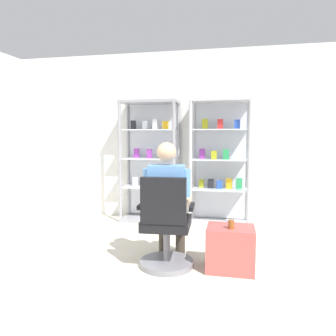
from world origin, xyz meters
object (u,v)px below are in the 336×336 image
Objects in this scene: display_cabinet_left at (151,160)px; seated_shopkeeper at (168,197)px; display_cabinet_right at (220,162)px; office_chair at (166,231)px; tea_glass at (231,224)px; storage_crate at (230,248)px.

display_cabinet_left is 1.47× the size of seated_shopkeeper.
seated_shopkeeper is (-0.46, -1.69, -0.25)m from display_cabinet_right.
seated_shopkeeper reaches higher than office_chair.
display_cabinet_right reaches higher than seated_shopkeeper.
tea_glass is (0.65, 0.04, 0.09)m from office_chair.
display_cabinet_left is at bearing 125.64° from tea_glass.
tea_glass is at bearing -10.83° from seated_shopkeeper.
tea_glass is at bearing -83.62° from display_cabinet_right.
display_cabinet_left is 1.83m from seated_shopkeeper.
seated_shopkeeper is 0.71m from tea_glass.
display_cabinet_right reaches higher than storage_crate.
display_cabinet_right is at bearing 96.38° from tea_glass.
office_chair is at bearing -86.49° from seated_shopkeeper.
display_cabinet_left is 4.02× the size of storage_crate.
display_cabinet_right is 1.77m from seated_shopkeeper.
display_cabinet_right is 21.98× the size of tea_glass.
office_chair is 0.68m from storage_crate.
storage_crate is (0.66, -0.06, -0.49)m from seated_shopkeeper.
seated_shopkeeper is at bearing 174.44° from storage_crate.
display_cabinet_right is at bearing 96.45° from storage_crate.
storage_crate is (0.65, 0.10, -0.17)m from office_chair.
tea_glass reaches higher than storage_crate.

